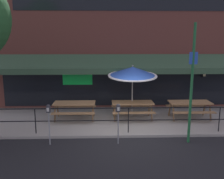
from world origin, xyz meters
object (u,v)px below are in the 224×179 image
(parking_meter_near, at_px, (48,112))
(parking_meter_far, at_px, (118,112))
(picnic_table_centre, at_px, (132,106))
(picnic_table_right, at_px, (190,105))
(patio_umbrella_centre, at_px, (133,72))
(street_sign_pole, at_px, (192,83))
(picnic_table_left, at_px, (75,106))

(parking_meter_near, height_order, parking_meter_far, same)
(picnic_table_centre, height_order, picnic_table_right, same)
(picnic_table_centre, xyz_separation_m, parking_meter_far, (-0.77, -2.48, 0.44))
(patio_umbrella_centre, relative_size, street_sign_pole, 0.59)
(parking_meter_far, bearing_deg, street_sign_pole, 1.52)
(picnic_table_centre, distance_m, picnic_table_right, 2.53)
(picnic_table_left, distance_m, picnic_table_centre, 2.53)
(patio_umbrella_centre, bearing_deg, picnic_table_left, -176.11)
(picnic_table_centre, height_order, parking_meter_near, parking_meter_near)
(picnic_table_left, height_order, patio_umbrella_centre, patio_umbrella_centre)
(picnic_table_right, xyz_separation_m, parking_meter_far, (-3.30, -2.45, 0.44))
(picnic_table_right, bearing_deg, street_sign_pole, -109.20)
(picnic_table_left, xyz_separation_m, picnic_table_centre, (2.53, 0.00, 0.00))
(patio_umbrella_centre, bearing_deg, picnic_table_right, -4.51)
(picnic_table_right, height_order, parking_meter_near, parking_meter_near)
(picnic_table_centre, relative_size, parking_meter_near, 1.27)
(picnic_table_left, height_order, picnic_table_centre, same)
(picnic_table_left, relative_size, patio_umbrella_centre, 0.75)
(street_sign_pole, bearing_deg, parking_meter_far, -178.48)
(parking_meter_near, relative_size, street_sign_pole, 0.35)
(picnic_table_centre, xyz_separation_m, parking_meter_near, (-3.10, -2.49, 0.44))
(parking_meter_far, distance_m, street_sign_pole, 2.65)
(parking_meter_near, relative_size, parking_meter_far, 1.00)
(patio_umbrella_centre, distance_m, street_sign_pole, 3.10)
(picnic_table_left, bearing_deg, parking_meter_near, -102.84)
(parking_meter_near, height_order, street_sign_pole, street_sign_pole)
(parking_meter_near, bearing_deg, picnic_table_centre, 38.78)
(parking_meter_near, xyz_separation_m, street_sign_pole, (4.80, 0.08, 0.95))
(picnic_table_left, xyz_separation_m, parking_meter_far, (1.77, -2.48, 0.44))
(picnic_table_centre, bearing_deg, parking_meter_near, -141.22)
(parking_meter_far, bearing_deg, patio_umbrella_centre, 73.86)
(picnic_table_left, distance_m, patio_umbrella_centre, 2.94)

